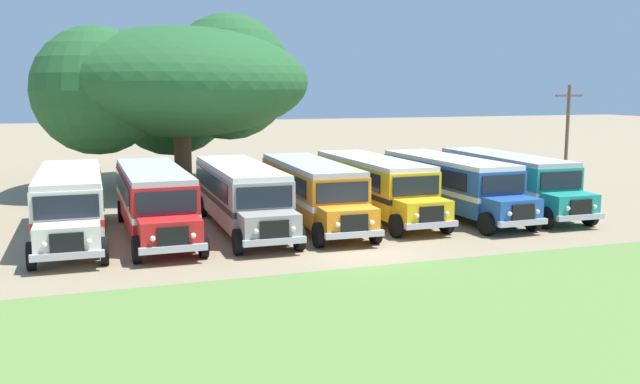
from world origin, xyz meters
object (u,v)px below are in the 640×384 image
Objects in this scene: parked_bus_slot_1 at (154,197)px; parked_bus_slot_5 at (450,183)px; utility_pole at (567,137)px; broad_shade_tree at (177,85)px; parked_bus_slot_2 at (241,193)px; parked_bus_slot_6 at (507,179)px; parked_bus_slot_4 at (374,184)px; parked_bus_slot_3 at (312,189)px; parked_bus_slot_0 at (70,201)px.

parked_bus_slot_5 is at bearing 89.16° from parked_bus_slot_1.
utility_pole is (9.39, 3.11, 1.86)m from parked_bus_slot_5.
broad_shade_tree is 2.63× the size of utility_pole.
parked_bus_slot_1 and parked_bus_slot_5 have the same top height.
broad_shade_tree is (-0.82, 14.15, 4.86)m from parked_bus_slot_2.
parked_bus_slot_6 is at bearing 91.29° from parked_bus_slot_2.
parked_bus_slot_4 is 1.70× the size of utility_pole.
parked_bus_slot_5 is at bearing -51.19° from broad_shade_tree.
parked_bus_slot_1 is 1.00× the size of parked_bus_slot_3.
parked_bus_slot_1 and parked_bus_slot_3 have the same top height.
parked_bus_slot_4 is at bearing -60.10° from broad_shade_tree.
parked_bus_slot_0 is at bearing -173.87° from utility_pole.
parked_bus_slot_0 is at bearing -88.45° from parked_bus_slot_3.
utility_pole is at bearing 106.43° from parked_bus_slot_5.
parked_bus_slot_5 is 0.65× the size of broad_shade_tree.
parked_bus_slot_6 is at bearing 91.84° from parked_bus_slot_5.
parked_bus_slot_0 is 1.00× the size of parked_bus_slot_1.
parked_bus_slot_3 is at bearing 90.17° from parked_bus_slot_0.
broad_shade_tree is (-14.84, 13.92, 4.86)m from parked_bus_slot_6.
broad_shade_tree is at bearing -131.92° from parked_bus_slot_6.
utility_pole is (27.11, 2.91, 1.86)m from parked_bus_slot_0.
parked_bus_slot_1 is 17.79m from parked_bus_slot_6.
parked_bus_slot_3 and parked_bus_slot_6 have the same top height.
parked_bus_slot_5 is 10.06m from utility_pole.
parked_bus_slot_0 and parked_bus_slot_3 have the same top height.
parked_bus_slot_0 and parked_bus_slot_4 have the same top height.
parked_bus_slot_2 is 1.00× the size of parked_bus_slot_3.
parked_bus_slot_0 is 10.55m from parked_bus_slot_3.
parked_bus_slot_5 is (3.72, -0.84, 0.00)m from parked_bus_slot_4.
parked_bus_slot_4 is 3.82m from parked_bus_slot_5.
broad_shade_tree reaches higher than parked_bus_slot_5.
utility_pole is (20.77, -11.04, -3.00)m from broad_shade_tree.
parked_bus_slot_3 is 1.00× the size of parked_bus_slot_5.
parked_bus_slot_6 is 6.85m from utility_pole.
parked_bus_slot_0 is 0.64× the size of broad_shade_tree.
parked_bus_slot_2 is at bearing -171.14° from utility_pole.
parked_bus_slot_3 is at bearing -93.11° from parked_bus_slot_5.
broad_shade_tree is (2.96, 14.12, 4.86)m from parked_bus_slot_1.
parked_bus_slot_5 is 3.46m from parked_bus_slot_6.
broad_shade_tree reaches higher than parked_bus_slot_1.
parked_bus_slot_5 is at bearing 76.65° from parked_bus_slot_4.
parked_bus_slot_3 is 16.93m from utility_pole.
parked_bus_slot_1 is at bearing -90.10° from parked_bus_slot_2.
parked_bus_slot_2 and parked_bus_slot_5 have the same top height.
parked_bus_slot_1 is at bearing -172.61° from utility_pole.
parked_bus_slot_4 is 13.44m from utility_pole.
utility_pole is (16.57, 2.96, 1.86)m from parked_bus_slot_3.
broad_shade_tree is at bearing -161.48° from parked_bus_slot_3.
broad_shade_tree is (-4.20, 14.00, 4.86)m from parked_bus_slot_3.
parked_bus_slot_2 is 1.00× the size of parked_bus_slot_4.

